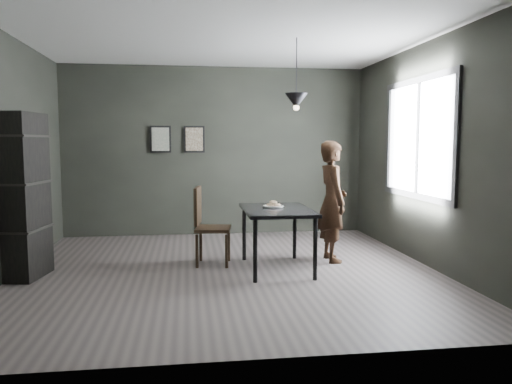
{
  "coord_description": "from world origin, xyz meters",
  "views": [
    {
      "loc": [
        -0.47,
        -5.9,
        1.55
      ],
      "look_at": [
        0.35,
        0.05,
        0.95
      ],
      "focal_mm": 35.0,
      "sensor_mm": 36.0,
      "label": 1
    }
  ],
  "objects": [
    {
      "name": "pendant_lamp",
      "position": [
        0.85,
        0.1,
        2.05
      ],
      "size": [
        0.28,
        0.28,
        0.86
      ],
      "color": "black",
      "rests_on": "ground"
    },
    {
      "name": "cafe_table",
      "position": [
        0.6,
        0.0,
        0.67
      ],
      "size": [
        0.8,
        1.2,
        0.75
      ],
      "color": "black",
      "rests_on": "ground"
    },
    {
      "name": "framed_print_right",
      "position": [
        -0.35,
        2.47,
        1.6
      ],
      "size": [
        0.34,
        0.04,
        0.44
      ],
      "color": "black",
      "rests_on": "ground"
    },
    {
      "name": "white_plate",
      "position": [
        0.58,
        0.12,
        0.76
      ],
      "size": [
        0.23,
        0.23,
        0.01
      ],
      "primitive_type": "cylinder",
      "color": "white",
      "rests_on": "cafe_table"
    },
    {
      "name": "wood_chair",
      "position": [
        -0.24,
        0.36,
        0.56
      ],
      "size": [
        0.49,
        0.49,
        0.99
      ],
      "rotation": [
        0.0,
        0.0,
        -0.16
      ],
      "color": "black",
      "rests_on": "ground"
    },
    {
      "name": "woman",
      "position": [
        1.39,
        0.35,
        0.79
      ],
      "size": [
        0.4,
        0.59,
        1.57
      ],
      "primitive_type": "imported",
      "rotation": [
        0.0,
        0.0,
        1.61
      ],
      "color": "black",
      "rests_on": "ground"
    },
    {
      "name": "window_assembly",
      "position": [
        2.47,
        0.2,
        1.6
      ],
      "size": [
        0.04,
        1.96,
        1.56
      ],
      "color": "white",
      "rests_on": "ground"
    },
    {
      "name": "ceiling",
      "position": [
        0.0,
        0.0,
        2.8
      ],
      "size": [
        5.0,
        5.0,
        0.02
      ],
      "color": "silver",
      "rests_on": "ground"
    },
    {
      "name": "framed_print_left",
      "position": [
        -0.9,
        2.47,
        1.6
      ],
      "size": [
        0.34,
        0.04,
        0.44
      ],
      "color": "black",
      "rests_on": "ground"
    },
    {
      "name": "donut_pile",
      "position": [
        0.58,
        0.12,
        0.79
      ],
      "size": [
        0.18,
        0.12,
        0.07
      ],
      "rotation": [
        0.0,
        0.0,
        -0.12
      ],
      "color": "beige",
      "rests_on": "white_plate"
    },
    {
      "name": "back_wall",
      "position": [
        0.0,
        2.5,
        1.4
      ],
      "size": [
        5.0,
        0.1,
        2.8
      ],
      "primitive_type": "cube",
      "color": "black",
      "rests_on": "ground"
    },
    {
      "name": "ground",
      "position": [
        0.0,
        0.0,
        0.0
      ],
      "size": [
        5.0,
        5.0,
        0.0
      ],
      "primitive_type": "plane",
      "color": "#393332",
      "rests_on": "ground"
    },
    {
      "name": "shelf_unit",
      "position": [
        -2.32,
        0.05,
        0.94
      ],
      "size": [
        0.46,
        0.68,
        1.88
      ],
      "primitive_type": "cube",
      "rotation": [
        0.0,
        0.0,
        -0.17
      ],
      "color": "black",
      "rests_on": "ground"
    }
  ]
}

